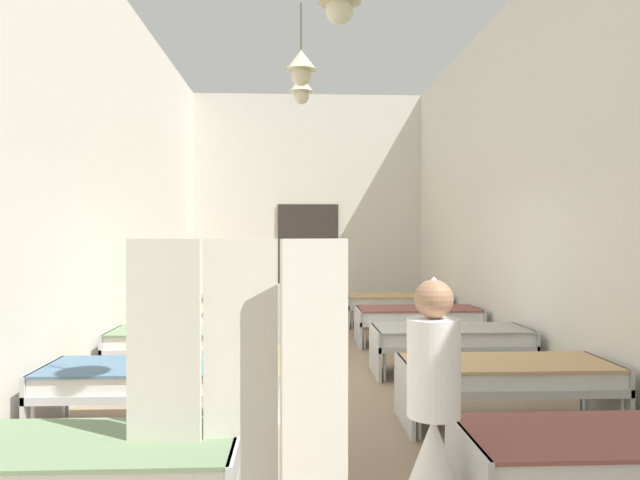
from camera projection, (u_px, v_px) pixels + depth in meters
ground_plane at (321, 379)px, 7.14m from camera, size 5.87×13.62×0.10m
room_shell at (317, 180)px, 8.32m from camera, size 5.67×13.22×4.95m
bed_left_row_0 at (69, 465)px, 3.27m from camera, size 1.90×0.84×0.57m
bed_right_row_0 at (625, 455)px, 3.41m from camera, size 1.90×0.84×0.57m
bed_left_row_1 at (152, 380)px, 5.17m from camera, size 1.90×0.84×0.57m
bed_right_row_1 at (506, 376)px, 5.31m from camera, size 1.90×0.84×0.57m
bed_left_row_2 at (190, 340)px, 7.06m from camera, size 1.90×0.84×0.57m
bed_right_row_2 at (450, 338)px, 7.21m from camera, size 1.90×0.84×0.57m
bed_left_row_3 at (212, 318)px, 8.96m from camera, size 1.90×0.84×0.57m
bed_right_row_3 at (418, 316)px, 9.11m from camera, size 1.90×0.84×0.57m
bed_left_row_4 at (226, 303)px, 10.86m from camera, size 1.90×0.84×0.57m
bed_right_row_4 at (396, 302)px, 11.00m from camera, size 1.90×0.84×0.57m
nurse_near_aisle at (318, 305)px, 9.86m from camera, size 0.52×0.52×1.49m
nurse_mid_aisle at (292, 361)px, 5.52m from camera, size 0.52×0.52×1.49m
nurse_far_aisle at (433, 447)px, 3.30m from camera, size 0.52×0.52×1.49m
privacy_screen at (240, 390)px, 3.30m from camera, size 1.24×0.22×1.70m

